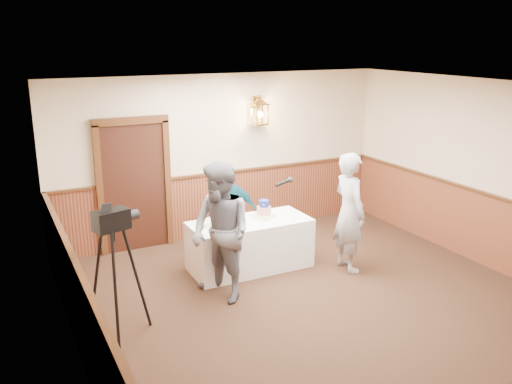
# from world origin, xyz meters

# --- Properties ---
(ground) EXTENTS (7.00, 7.00, 0.00)m
(ground) POSITION_xyz_m (0.00, 0.00, 0.00)
(ground) COLOR black
(ground) RESTS_ON ground
(room_shell) EXTENTS (6.02, 7.02, 2.81)m
(room_shell) POSITION_xyz_m (-0.05, 0.45, 1.52)
(room_shell) COLOR beige
(room_shell) RESTS_ON ground
(display_table) EXTENTS (1.80, 0.80, 0.75)m
(display_table) POSITION_xyz_m (-0.29, 1.90, 0.38)
(display_table) COLOR white
(display_table) RESTS_ON ground
(tiered_cake) EXTENTS (0.35, 0.35, 0.28)m
(tiered_cake) POSITION_xyz_m (-0.03, 1.94, 0.86)
(tiered_cake) COLOR #F6EBBD
(tiered_cake) RESTS_ON display_table
(sheet_cake_yellow) EXTENTS (0.47, 0.42, 0.08)m
(sheet_cake_yellow) POSITION_xyz_m (-0.61, 1.89, 0.79)
(sheet_cake_yellow) COLOR #F5ED92
(sheet_cake_yellow) RESTS_ON display_table
(sheet_cake_green) EXTENTS (0.33, 0.29, 0.07)m
(sheet_cake_green) POSITION_xyz_m (-0.90, 2.03, 0.78)
(sheet_cake_green) COLOR #A6D093
(sheet_cake_green) RESTS_ON display_table
(interviewer) EXTENTS (1.62, 1.06, 1.86)m
(interviewer) POSITION_xyz_m (-1.06, 1.19, 0.93)
(interviewer) COLOR slate
(interviewer) RESTS_ON ground
(baker) EXTENTS (0.47, 0.68, 1.80)m
(baker) POSITION_xyz_m (1.01, 1.21, 0.90)
(baker) COLOR #A2A0A7
(baker) RESTS_ON ground
(assistant_p) EXTENTS (0.94, 0.67, 1.48)m
(assistant_p) POSITION_xyz_m (-0.36, 2.46, 0.74)
(assistant_p) COLOR #0E3E4E
(assistant_p) RESTS_ON ground
(tv_camera_rig) EXTENTS (0.61, 0.57, 1.57)m
(tv_camera_rig) POSITION_xyz_m (-2.52, 0.80, 0.70)
(tv_camera_rig) COLOR black
(tv_camera_rig) RESTS_ON ground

